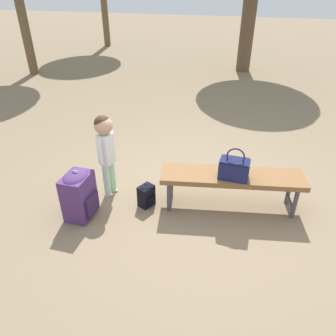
{
  "coord_description": "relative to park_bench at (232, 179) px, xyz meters",
  "views": [
    {
      "loc": [
        -0.49,
        3.26,
        2.37
      ],
      "look_at": [
        0.31,
        0.19,
        0.45
      ],
      "focal_mm": 34.32,
      "sensor_mm": 36.0,
      "label": 1
    }
  ],
  "objects": [
    {
      "name": "ground_plane",
      "position": [
        0.42,
        -0.14,
        -0.39
      ],
      "size": [
        40.0,
        40.0,
        0.0
      ],
      "primitive_type": "plane",
      "color": "#7F6B51",
      "rests_on": "ground"
    },
    {
      "name": "park_bench",
      "position": [
        0.0,
        0.0,
        0.0
      ],
      "size": [
        1.64,
        0.66,
        0.45
      ],
      "color": "brown",
      "rests_on": "ground"
    },
    {
      "name": "handbag",
      "position": [
        -0.01,
        0.07,
        0.18
      ],
      "size": [
        0.33,
        0.2,
        0.37
      ],
      "color": "#191E4C",
      "rests_on": "park_bench"
    },
    {
      "name": "child_standing",
      "position": [
        1.47,
        0.1,
        0.3
      ],
      "size": [
        0.21,
        0.28,
        1.04
      ],
      "color": "#B2D8B2",
      "rests_on": "ground"
    },
    {
      "name": "backpack_large",
      "position": [
        1.61,
        0.59,
        -0.09
      ],
      "size": [
        0.33,
        0.36,
        0.6
      ],
      "color": "#4C2D66",
      "rests_on": "ground"
    },
    {
      "name": "backpack_small",
      "position": [
        0.95,
        0.22,
        -0.24
      ],
      "size": [
        0.2,
        0.22,
        0.3
      ],
      "color": "black",
      "rests_on": "ground"
    }
  ]
}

